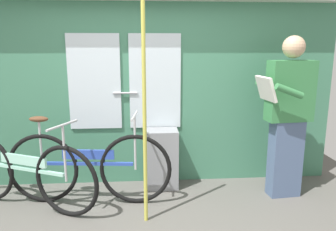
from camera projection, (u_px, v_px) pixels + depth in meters
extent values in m
cube|color=#427F60|center=(142.00, 96.00, 3.91)|extent=(4.61, 0.08, 2.14)
cube|color=silver|center=(95.00, 82.00, 3.79)|extent=(0.60, 0.02, 1.10)
cube|color=silver|center=(155.00, 82.00, 3.84)|extent=(0.60, 0.02, 1.10)
cylinder|color=#B2B2B7|center=(125.00, 93.00, 3.82)|extent=(0.28, 0.02, 0.02)
torus|color=black|center=(136.00, 169.00, 3.45)|extent=(0.76, 0.12, 0.76)
torus|color=black|center=(43.00, 169.00, 3.47)|extent=(0.76, 0.12, 0.76)
cube|color=#2D4CB2|center=(89.00, 164.00, 3.45)|extent=(0.94, 0.12, 0.03)
cube|color=#2D4CB2|center=(88.00, 154.00, 3.43)|extent=(0.54, 0.08, 0.10)
cylinder|color=#B7B7BC|center=(41.00, 144.00, 3.41)|extent=(0.02, 0.02, 0.54)
ellipsoid|color=brown|center=(39.00, 119.00, 3.36)|extent=(0.21, 0.11, 0.06)
cylinder|color=#B7B7BC|center=(135.00, 143.00, 3.39)|extent=(0.02, 0.02, 0.58)
cylinder|color=#B7B7BC|center=(134.00, 116.00, 3.33)|extent=(0.07, 0.44, 0.02)
torus|color=black|center=(66.00, 181.00, 3.19)|extent=(0.68, 0.34, 0.73)
cube|color=#9EDBC6|center=(24.00, 169.00, 3.35)|extent=(0.90, 0.43, 0.03)
cube|color=#9EDBC6|center=(23.00, 160.00, 3.33)|extent=(0.53, 0.26, 0.10)
cylinder|color=#B7B7BC|center=(64.00, 154.00, 3.13)|extent=(0.02, 0.02, 0.56)
cylinder|color=#B7B7BC|center=(62.00, 125.00, 3.07)|extent=(0.20, 0.41, 0.02)
cube|color=slate|center=(285.00, 158.00, 3.64)|extent=(0.35, 0.21, 0.86)
cube|color=#387F47|center=(290.00, 91.00, 3.48)|extent=(0.50, 0.25, 0.65)
sphere|color=tan|center=(294.00, 47.00, 3.38)|extent=(0.23, 0.23, 0.23)
cube|color=silver|center=(266.00, 89.00, 3.42)|extent=(0.14, 0.35, 0.26)
cylinder|color=#387F47|center=(289.00, 91.00, 3.24)|extent=(0.31, 0.10, 0.17)
cylinder|color=#387F47|center=(269.00, 86.00, 3.66)|extent=(0.31, 0.10, 0.17)
cube|color=gray|center=(161.00, 159.00, 3.86)|extent=(0.38, 0.28, 0.70)
cylinder|color=#C6C14C|center=(144.00, 112.00, 2.95)|extent=(0.04, 0.04, 2.14)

